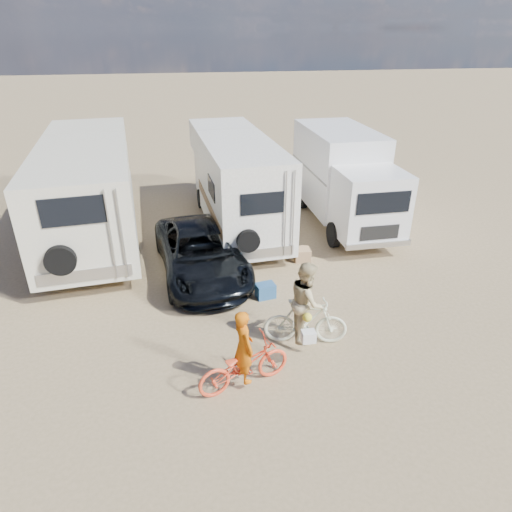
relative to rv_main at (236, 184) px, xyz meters
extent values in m
plane|color=#99805B|center=(0.23, -7.07, -1.58)|extent=(140.00, 140.00, 0.00)
imported|color=black|center=(-1.48, -3.29, -0.91)|extent=(2.77, 5.06, 1.34)
imported|color=#EE4624|center=(-0.95, -8.07, -1.08)|extent=(2.04, 1.21, 1.01)
imported|color=beige|center=(0.61, -6.94, -1.02)|extent=(1.93, 0.91, 1.12)
imported|color=#C15708|center=(-0.95, -8.07, -0.80)|extent=(0.53, 0.66, 1.57)
imported|color=tan|center=(0.61, -6.94, -0.66)|extent=(0.88, 1.03, 1.85)
imported|color=#272927|center=(4.14, -1.10, -1.12)|extent=(1.79, 0.72, 0.92)
cube|color=#255082|center=(0.10, -4.90, -1.39)|extent=(0.54, 0.43, 0.39)
cube|color=#9C7752|center=(1.62, -2.99, -1.39)|extent=(0.50, 0.50, 0.38)
camera|label=1|loc=(-1.91, -14.86, 4.81)|focal=31.52mm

